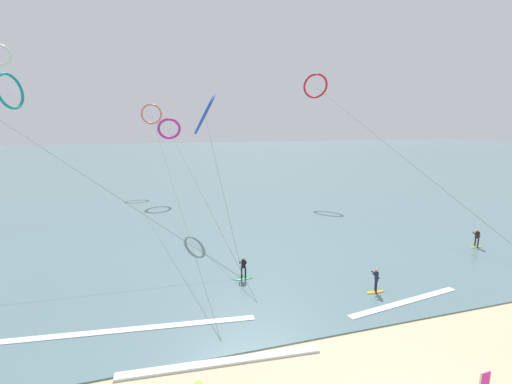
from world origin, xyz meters
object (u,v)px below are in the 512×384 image
kite_magenta (169,129)px  kite_coral (152,114)px  surfer_amber (376,282)px  kite_teal (10,91)px  surfer_emerald (243,269)px  kite_cobalt (205,114)px  surfer_lime (477,239)px  kite_crimson (316,86)px

kite_magenta → kite_coral: size_ratio=0.77×
surfer_amber → kite_teal: bearing=-116.0°
surfer_amber → kite_coral: bearing=-139.1°
surfer_amber → kite_magenta: size_ratio=0.05×
surfer_amber → surfer_emerald: bearing=-96.0°
kite_coral → surfer_amber: bearing=-69.7°
kite_cobalt → kite_teal: bearing=-116.8°
surfer_lime → kite_teal: 58.55m
kite_crimson → kite_teal: 43.08m
surfer_emerald → kite_crimson: bearing=70.3°
surfer_emerald → kite_magenta: bearing=109.9°
kite_cobalt → surfer_lime: bearing=59.8°
surfer_lime → surfer_amber: same height
surfer_amber → kite_teal: (-31.67, 37.94, 14.83)m
surfer_emerald → kite_coral: 41.82m
kite_crimson → kite_magenta: 23.36m
surfer_lime → kite_coral: (-27.83, 39.29, 12.08)m
surfer_emerald → kite_cobalt: 20.86m
surfer_emerald → surfer_amber: bearing=-15.6°
surfer_lime → kite_magenta: size_ratio=0.05×
kite_magenta → kite_teal: (-20.62, 1.37, 5.07)m
kite_crimson → kite_teal: kite_crimson is taller
kite_teal → kite_crimson: bearing=-74.9°
kite_crimson → surfer_amber: bearing=-65.6°
surfer_lime → kite_teal: bearing=-132.2°
kite_magenta → kite_coral: (-2.32, 7.80, 2.32)m
surfer_lime → kite_cobalt: size_ratio=0.08×
kite_coral → surfer_lime: bearing=-51.1°
surfer_amber → kite_cobalt: (-7.90, 22.03, 11.59)m
surfer_lime → kite_coral: kite_coral is taller
surfer_lime → surfer_amber: 15.33m
surfer_emerald → kite_magenta: size_ratio=0.05×
surfer_amber → kite_crimson: size_ratio=0.05×
surfer_emerald → surfer_lime: (22.53, 0.39, 0.00)m
surfer_lime → kite_teal: (-46.13, 32.86, 14.83)m
surfer_emerald → kite_cobalt: size_ratio=0.08×
kite_magenta → kite_cobalt: (3.15, -14.54, 1.83)m
kite_crimson → kite_coral: size_ratio=0.77×
surfer_emerald → kite_magenta: (-2.98, 31.88, 9.76)m
surfer_lime → surfer_amber: (-14.46, -5.08, 0.00)m
surfer_lime → kite_crimson: kite_crimson is taller
kite_crimson → kite_coral: bearing=-162.2°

